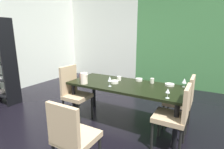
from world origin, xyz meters
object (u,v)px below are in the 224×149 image
at_px(chair_left_near, 74,91).
at_px(wine_glass_south, 184,81).
at_px(chair_right_far, 183,99).
at_px(wine_glass_near_shelf, 168,91).
at_px(dining_table, 126,89).
at_px(cup_center, 119,78).
at_px(cup_rear, 82,77).
at_px(chair_right_near, 176,114).
at_px(serving_bowl_front, 115,82).
at_px(serving_bowl_north, 139,80).
at_px(cup_right, 152,81).
at_px(wine_glass_corner, 110,79).
at_px(pitcher_near_window, 84,78).
at_px(serving_bowl_west, 170,85).
at_px(chair_head_near, 72,135).

distance_m(chair_left_near, wine_glass_south, 2.00).
height_order(chair_right_far, wine_glass_near_shelf, chair_right_far).
distance_m(dining_table, cup_center, 0.30).
height_order(dining_table, wine_glass_south, wine_glass_south).
distance_m(chair_right_far, cup_rear, 1.91).
height_order(chair_right_near, serving_bowl_front, chair_right_near).
distance_m(serving_bowl_north, cup_right, 0.26).
height_order(chair_left_near, wine_glass_near_shelf, chair_left_near).
bearing_deg(chair_right_near, wine_glass_corner, 85.92).
bearing_deg(pitcher_near_window, serving_bowl_north, 39.50).
height_order(dining_table, serving_bowl_west, serving_bowl_west).
xyz_separation_m(serving_bowl_front, cup_right, (0.60, 0.34, 0.02)).
xyz_separation_m(chair_right_far, cup_right, (-0.54, -0.03, 0.26)).
xyz_separation_m(dining_table, pitcher_near_window, (-0.67, -0.33, 0.18)).
bearing_deg(wine_glass_corner, wine_glass_near_shelf, -4.80).
relative_size(serving_bowl_north, cup_right, 1.41).
xyz_separation_m(chair_left_near, wine_glass_south, (1.87, 0.67, 0.28)).
bearing_deg(cup_rear, cup_center, 22.27).
xyz_separation_m(chair_right_far, wine_glass_corner, (-1.12, -0.58, 0.34)).
distance_m(serving_bowl_west, pitcher_near_window, 1.51).
relative_size(chair_left_near, serving_bowl_front, 7.24).
relative_size(chair_right_far, wine_glass_near_shelf, 6.67).
distance_m(serving_bowl_front, cup_right, 0.68).
distance_m(chair_right_far, wine_glass_south, 0.32).
bearing_deg(serving_bowl_north, wine_glass_south, 1.35).
relative_size(cup_center, pitcher_near_window, 0.40).
height_order(chair_right_far, chair_head_near, chair_right_far).
bearing_deg(pitcher_near_window, wine_glass_corner, 9.92).
height_order(serving_bowl_north, cup_rear, cup_rear).
bearing_deg(wine_glass_near_shelf, chair_head_near, -125.13).
xyz_separation_m(dining_table, wine_glass_south, (0.93, 0.34, 0.19)).
relative_size(chair_right_far, wine_glass_south, 6.34).
distance_m(chair_head_near, cup_center, 1.64).
distance_m(chair_right_far, serving_bowl_west, 0.33).
height_order(dining_table, cup_right, cup_right).
height_order(chair_right_near, cup_right, chair_right_near).
height_order(serving_bowl_west, pitcher_near_window, pitcher_near_window).
bearing_deg(wine_glass_south, chair_head_near, -116.95).
relative_size(chair_right_near, cup_right, 10.53).
distance_m(serving_bowl_north, cup_rear, 1.12).
height_order(wine_glass_corner, cup_right, wine_glass_corner).
height_order(chair_left_near, cup_right, chair_left_near).
distance_m(chair_head_near, wine_glass_corner, 1.26).
height_order(chair_right_far, cup_right, chair_right_far).
bearing_deg(chair_head_near, dining_table, 90.77).
relative_size(wine_glass_south, serving_bowl_north, 1.16).
bearing_deg(cup_right, wine_glass_corner, -136.46).
relative_size(chair_left_near, cup_rear, 11.33).
xyz_separation_m(chair_head_near, wine_glass_south, (0.91, 1.78, 0.32)).
bearing_deg(wine_glass_corner, chair_head_near, -80.18).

